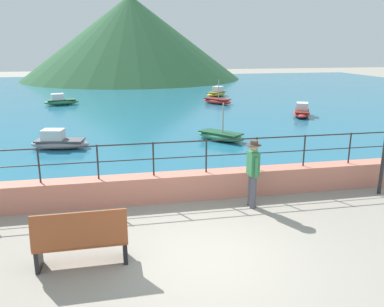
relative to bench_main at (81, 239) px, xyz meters
The scene contains 13 objects.
ground_plane 2.46m from the bench_main, ahead, with size 120.00×120.00×0.00m, color gray.
promenade_wall 3.85m from the bench_main, 51.64° to the left, with size 20.00×0.56×0.70m, color tan.
railing 3.92m from the bench_main, 51.64° to the left, with size 18.44×0.04×0.90m.
lake_water 25.77m from the bench_main, 84.69° to the left, with size 64.00×44.32×0.06m, color #236B89.
hill_main 43.16m from the bench_main, 85.47° to the left, with size 26.00×26.00×9.64m, color #285633.
bench_main is the anchor object (origin of this frame).
person_walking 4.59m from the bench_main, 27.04° to the left, with size 0.38×0.57×1.75m.
boat_0 25.41m from the bench_main, 69.42° to the left, with size 2.29×2.24×0.76m.
boat_1 17.91m from the bench_main, 50.80° to the left, with size 1.83×2.46×0.76m.
boat_2 9.17m from the bench_main, 99.04° to the left, with size 2.43×1.33×0.76m.
boat_4 21.24m from the bench_main, 68.19° to the left, with size 2.10×2.38×1.68m.
boat_5 21.56m from the bench_main, 97.19° to the left, with size 2.43×1.32×0.76m.
boat_6 10.48m from the bench_main, 60.27° to the left, with size 2.17×2.34×1.62m.
Camera 1 is at (-1.70, -6.74, 4.02)m, focal length 37.19 mm.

